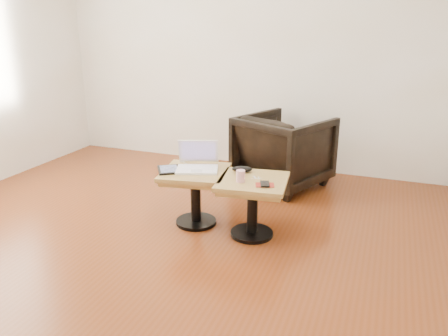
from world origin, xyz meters
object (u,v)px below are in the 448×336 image
(side_table_left, at_px, (195,184))
(laptop, at_px, (198,163))
(side_table_right, at_px, (253,194))
(striped_cup, at_px, (241,176))
(armchair, at_px, (284,151))

(side_table_left, height_order, laptop, laptop)
(side_table_left, height_order, side_table_right, same)
(side_table_right, bearing_deg, side_table_left, 168.41)
(side_table_right, xyz_separation_m, laptop, (-0.50, 0.09, 0.16))
(striped_cup, xyz_separation_m, armchair, (0.03, 1.28, -0.14))
(laptop, height_order, striped_cup, laptop)
(side_table_left, height_order, striped_cup, striped_cup)
(laptop, relative_size, armchair, 0.51)
(side_table_left, relative_size, laptop, 1.44)
(striped_cup, bearing_deg, side_table_left, 164.77)
(side_table_right, xyz_separation_m, striped_cup, (-0.07, -0.08, 0.16))
(side_table_left, distance_m, striped_cup, 0.47)
(laptop, xyz_separation_m, armchair, (0.46, 1.11, -0.15))
(striped_cup, bearing_deg, side_table_right, 46.56)
(laptop, xyz_separation_m, striped_cup, (0.43, -0.17, -0.00))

